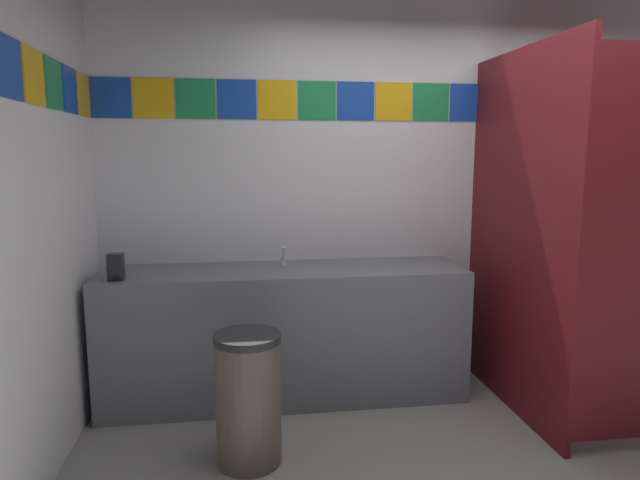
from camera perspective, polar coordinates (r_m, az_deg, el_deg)
The scene contains 7 objects.
wall_back at distance 4.08m, azimuth 10.93°, elevation 6.33°, with size 4.56×0.09×2.86m.
vanity_counter at distance 3.71m, azimuth -3.62°, elevation -9.46°, with size 2.34×0.59×0.86m.
faucet_center at distance 3.68m, azimuth -3.80°, elevation -1.90°, with size 0.04×0.10×0.14m.
soap_dispenser at distance 3.48m, azimuth -20.30°, elevation -2.63°, with size 0.09×0.09×0.16m.
stall_divider at distance 3.49m, azimuth 24.14°, elevation 0.04°, with size 0.92×1.31×2.23m.
toilet at distance 4.24m, azimuth 24.04°, elevation -9.76°, with size 0.39×0.49×0.74m.
trash_bin at distance 3.00m, azimuth -7.39°, elevation -15.91°, with size 0.35×0.35×0.70m.
Camera 1 is at (-1.34, -2.26, 1.61)m, focal length 31.04 mm.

